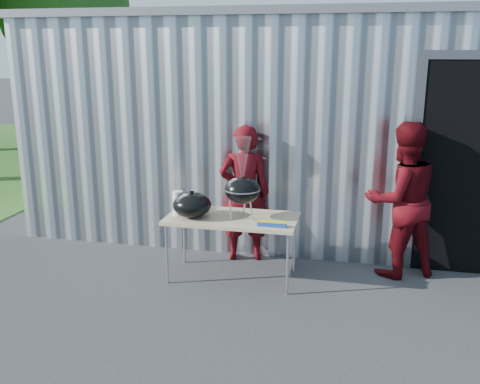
% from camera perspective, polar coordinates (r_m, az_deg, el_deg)
% --- Properties ---
extents(ground, '(80.00, 80.00, 0.00)m').
position_cam_1_polar(ground, '(5.59, -3.32, -12.86)').
color(ground, '#2E2E31').
extents(building, '(8.20, 6.20, 3.10)m').
position_cam_1_polar(building, '(9.41, 9.68, 8.26)').
color(building, silver).
rests_on(building, ground).
extents(tree_far, '(3.49, 3.49, 5.78)m').
position_cam_1_polar(tree_far, '(15.88, -18.27, 18.43)').
color(tree_far, '#442D19').
rests_on(tree_far, ground).
extents(folding_table, '(1.50, 0.75, 0.75)m').
position_cam_1_polar(folding_table, '(6.14, -0.84, -3.02)').
color(folding_table, tan).
rests_on(folding_table, ground).
extents(kettle_grill, '(0.41, 0.41, 0.93)m').
position_cam_1_polar(kettle_grill, '(5.96, 0.24, 1.07)').
color(kettle_grill, black).
rests_on(kettle_grill, folding_table).
extents(grill_lid, '(0.44, 0.44, 0.32)m').
position_cam_1_polar(grill_lid, '(6.11, -5.13, -1.38)').
color(grill_lid, black).
rests_on(grill_lid, folding_table).
extents(paper_towels, '(0.12, 0.12, 0.28)m').
position_cam_1_polar(paper_towels, '(6.21, -6.64, -1.17)').
color(paper_towels, white).
rests_on(paper_towels, folding_table).
extents(white_tub, '(0.20, 0.15, 0.10)m').
position_cam_1_polar(white_tub, '(6.45, -5.18, -1.36)').
color(white_tub, white).
rests_on(white_tub, folding_table).
extents(foil_box, '(0.32, 0.05, 0.06)m').
position_cam_1_polar(foil_box, '(5.79, 3.45, -3.43)').
color(foil_box, navy).
rests_on(foil_box, folding_table).
extents(person_cook, '(0.71, 0.55, 1.73)m').
position_cam_1_polar(person_cook, '(6.68, 0.47, -0.14)').
color(person_cook, '#4A060C').
rests_on(person_cook, ground).
extents(person_bystander, '(1.09, 0.99, 1.83)m').
position_cam_1_polar(person_bystander, '(6.47, 16.84, -0.83)').
color(person_bystander, '#4A060C').
rests_on(person_bystander, ground).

